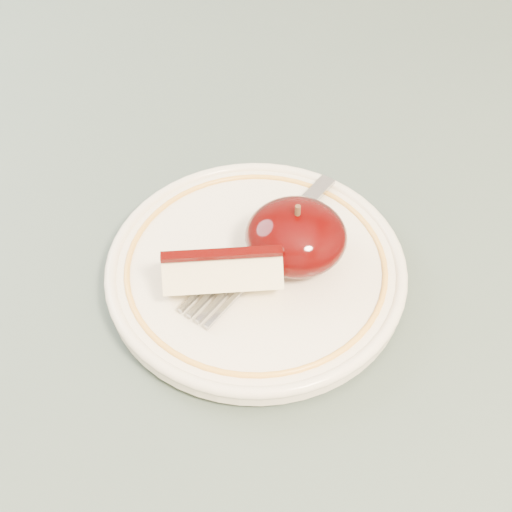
# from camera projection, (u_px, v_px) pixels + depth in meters

# --- Properties ---
(table) EXTENTS (0.90, 0.90, 0.75)m
(table) POSITION_uv_depth(u_px,v_px,m) (233.00, 352.00, 0.60)
(table) COLOR brown
(table) RESTS_ON ground
(plate) EXTENTS (0.22, 0.22, 0.02)m
(plate) POSITION_uv_depth(u_px,v_px,m) (256.00, 268.00, 0.53)
(plate) COLOR beige
(plate) RESTS_ON table
(apple_half) EXTENTS (0.07, 0.07, 0.05)m
(apple_half) POSITION_uv_depth(u_px,v_px,m) (296.00, 237.00, 0.51)
(apple_half) COLOR black
(apple_half) RESTS_ON plate
(apple_wedge) EXTENTS (0.09, 0.05, 0.04)m
(apple_wedge) POSITION_uv_depth(u_px,v_px,m) (223.00, 272.00, 0.50)
(apple_wedge) COLOR #F7E7B6
(apple_wedge) RESTS_ON plate
(fork) EXTENTS (0.11, 0.16, 0.00)m
(fork) POSITION_uv_depth(u_px,v_px,m) (263.00, 247.00, 0.53)
(fork) COLOR gray
(fork) RESTS_ON plate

